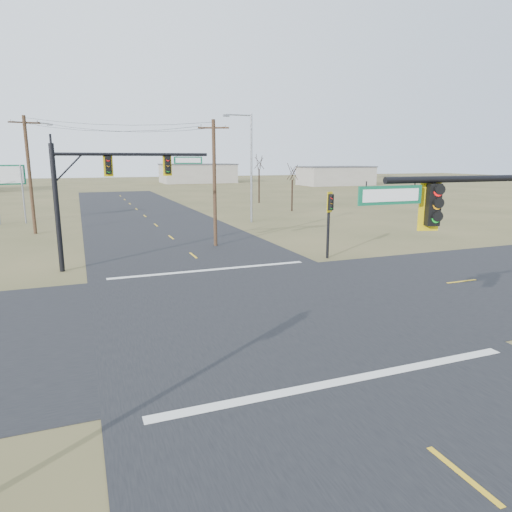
{
  "coord_description": "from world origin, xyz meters",
  "views": [
    {
      "loc": [
        -7.11,
        -18.27,
        6.53
      ],
      "look_at": [
        0.38,
        1.0,
        2.13
      ],
      "focal_mm": 32.0,
      "sensor_mm": 36.0,
      "label": 1
    }
  ],
  "objects": [
    {
      "name": "stop_bar_far",
      "position": [
        0.0,
        7.5,
        0.03
      ],
      "size": [
        12.0,
        0.4,
        0.01
      ],
      "primitive_type": "cube",
      "color": "silver",
      "rests_on": "road_ns"
    },
    {
      "name": "utility_pole_near",
      "position": [
        2.48,
        15.01,
        4.88
      ],
      "size": [
        2.16,
        1.0,
        9.38
      ],
      "rotation": [
        0.0,
        0.0,
        -0.4
      ],
      "color": "#472F1E",
      "rests_on": "ground"
    },
    {
      "name": "road_ns",
      "position": [
        0.0,
        0.0,
        0.01
      ],
      "size": [
        14.0,
        160.0,
        0.02
      ],
      "primitive_type": "cube",
      "color": "black",
      "rests_on": "ground"
    },
    {
      "name": "streetlight_c",
      "position": [
        -11.74,
        38.64,
        5.94
      ],
      "size": [
        2.94,
        0.31,
        10.57
      ],
      "rotation": [
        0.0,
        0.0,
        -0.08
      ],
      "color": "gray",
      "rests_on": "ground"
    },
    {
      "name": "mast_arm_far",
      "position": [
        -5.42,
        10.44,
        5.34
      ],
      "size": [
        9.16,
        0.45,
        7.42
      ],
      "rotation": [
        0.0,
        0.0,
        0.1
      ],
      "color": "black",
      "rests_on": "ground"
    },
    {
      "name": "highway_sign",
      "position": [
        -13.57,
        34.32,
        4.24
      ],
      "size": [
        3.15,
        0.66,
        5.99
      ],
      "rotation": [
        0.0,
        0.0,
        0.18
      ],
      "color": "gray",
      "rests_on": "ground"
    },
    {
      "name": "road_ew",
      "position": [
        0.0,
        0.0,
        0.01
      ],
      "size": [
        160.0,
        14.0,
        0.02
      ],
      "primitive_type": "cube",
      "color": "black",
      "rests_on": "ground"
    },
    {
      "name": "warehouse_right",
      "position": [
        55.0,
        85.0,
        2.25
      ],
      "size": [
        18.0,
        10.0,
        4.5
      ],
      "primitive_type": "cube",
      "color": "#9F998D",
      "rests_on": "ground"
    },
    {
      "name": "bare_tree_c",
      "position": [
        18.45,
        34.76,
        5.0
      ],
      "size": [
        3.33,
        3.33,
        6.37
      ],
      "rotation": [
        0.0,
        0.0,
        0.28
      ],
      "color": "black",
      "rests_on": "ground"
    },
    {
      "name": "warehouse_mid",
      "position": [
        25.0,
        110.0,
        2.5
      ],
      "size": [
        20.0,
        12.0,
        5.0
      ],
      "primitive_type": "cube",
      "color": "#9F998D",
      "rests_on": "ground"
    },
    {
      "name": "stop_bar_near",
      "position": [
        0.0,
        -7.5,
        0.03
      ],
      "size": [
        12.0,
        0.4,
        0.01
      ],
      "primitive_type": "cube",
      "color": "silver",
      "rests_on": "road_ns"
    },
    {
      "name": "bare_tree_d",
      "position": [
        18.63,
        46.7,
        6.17
      ],
      "size": [
        3.4,
        3.4,
        7.66
      ],
      "rotation": [
        0.0,
        0.0,
        -0.19
      ],
      "color": "black",
      "rests_on": "ground"
    },
    {
      "name": "ground",
      "position": [
        0.0,
        0.0,
        0.0
      ],
      "size": [
        320.0,
        320.0,
        0.0
      ],
      "primitive_type": "plane",
      "color": "brown",
      "rests_on": "ground"
    },
    {
      "name": "streetlight_a",
      "position": [
        9.58,
        26.64,
        6.22
      ],
      "size": [
        3.09,
        0.36,
        11.07
      ],
      "rotation": [
        0.0,
        0.0,
        0.13
      ],
      "color": "gray",
      "rests_on": "ground"
    },
    {
      "name": "utility_pole_far",
      "position": [
        -10.93,
        26.48,
        5.28
      ],
      "size": [
        2.48,
        0.48,
        10.2
      ],
      "rotation": [
        0.0,
        0.0,
        0.15
      ],
      "color": "#472F1E",
      "rests_on": "ground"
    },
    {
      "name": "pedestal_signal_ne",
      "position": [
        8.26,
        7.88,
        3.26
      ],
      "size": [
        0.68,
        0.6,
        4.48
      ],
      "rotation": [
        0.0,
        0.0,
        0.43
      ],
      "color": "black",
      "rests_on": "ground"
    }
  ]
}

